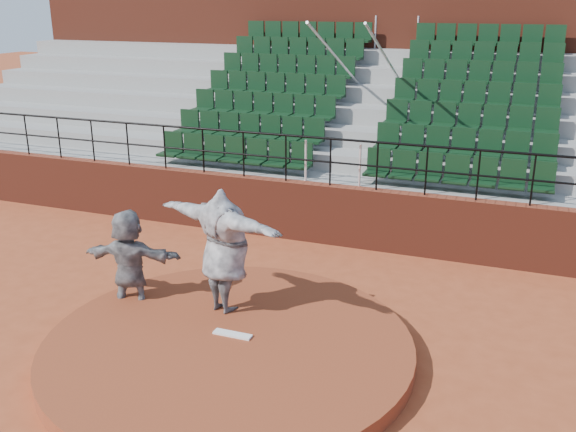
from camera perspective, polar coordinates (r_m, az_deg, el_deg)
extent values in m
plane|color=#9E4423|center=(9.86, -5.29, -12.17)|extent=(90.00, 90.00, 0.00)
cylinder|color=brown|center=(9.79, -5.32, -11.54)|extent=(5.50, 5.50, 0.25)
cube|color=white|center=(9.84, -4.95, -10.43)|extent=(0.60, 0.15, 0.03)
cube|color=maroon|center=(13.84, 3.68, 0.17)|extent=(24.00, 0.30, 1.30)
cylinder|color=black|center=(13.40, 3.83, 6.87)|extent=(24.00, 0.05, 0.05)
cylinder|color=black|center=(13.52, 3.78, 4.80)|extent=(24.00, 0.04, 0.04)
cylinder|color=black|center=(17.55, -22.22, 6.69)|extent=(0.04, 0.04, 1.00)
cylinder|color=black|center=(16.89, -19.70, 6.56)|extent=(0.04, 0.04, 1.00)
cylinder|color=black|center=(16.26, -16.98, 6.41)|extent=(0.04, 0.04, 1.00)
cylinder|color=black|center=(15.68, -14.05, 6.23)|extent=(0.04, 0.04, 1.00)
cylinder|color=black|center=(15.14, -10.91, 6.02)|extent=(0.04, 0.04, 1.00)
cylinder|color=black|center=(14.65, -7.55, 5.77)|extent=(0.04, 0.04, 1.00)
cylinder|color=black|center=(14.21, -3.97, 5.49)|extent=(0.04, 0.04, 1.00)
cylinder|color=black|center=(13.83, -0.19, 5.16)|extent=(0.04, 0.04, 1.00)
cylinder|color=black|center=(13.52, 3.78, 4.80)|extent=(0.04, 0.04, 1.00)
cylinder|color=black|center=(13.27, 7.92, 4.39)|extent=(0.04, 0.04, 1.00)
cylinder|color=black|center=(13.09, 12.19, 3.95)|extent=(0.04, 0.04, 1.00)
cylinder|color=black|center=(12.99, 16.55, 3.47)|extent=(0.04, 0.04, 1.00)
cylinder|color=black|center=(12.97, 20.94, 2.98)|extent=(0.04, 0.04, 1.00)
cube|color=gray|center=(14.36, 4.37, 0.85)|extent=(24.00, 0.85, 1.30)
cube|color=black|center=(14.98, -4.86, 5.60)|extent=(3.85, 0.48, 0.72)
cube|color=black|center=(13.63, 14.73, 3.72)|extent=(3.85, 0.48, 0.72)
cube|color=gray|center=(15.08, 5.31, 2.50)|extent=(24.00, 0.85, 1.70)
cube|color=black|center=(15.65, -3.55, 7.70)|extent=(3.85, 0.48, 0.72)
cube|color=black|center=(14.36, 15.26, 6.07)|extent=(3.85, 0.48, 0.72)
cube|color=gray|center=(15.82, 6.17, 4.00)|extent=(24.00, 0.85, 2.10)
cube|color=black|center=(16.34, -2.34, 9.62)|extent=(3.85, 0.48, 0.72)
cube|color=black|center=(15.12, 15.75, 8.19)|extent=(3.85, 0.48, 0.72)
cube|color=gray|center=(16.58, 6.96, 5.36)|extent=(24.00, 0.85, 2.50)
cube|color=black|center=(17.06, -1.22, 11.38)|extent=(3.85, 0.48, 0.72)
cube|color=black|center=(15.89, 16.20, 10.10)|extent=(3.85, 0.48, 0.72)
cube|color=gray|center=(17.34, 7.68, 6.60)|extent=(24.00, 0.85, 2.90)
cube|color=black|center=(17.80, -0.18, 12.98)|extent=(3.85, 0.48, 0.72)
cube|color=black|center=(16.68, 16.60, 11.84)|extent=(3.85, 0.48, 0.72)
cube|color=gray|center=(18.11, 8.34, 7.74)|extent=(24.00, 0.85, 3.30)
cube|color=black|center=(18.56, 0.79, 14.46)|extent=(3.85, 0.48, 0.72)
cube|color=black|center=(17.49, 16.98, 13.41)|extent=(3.85, 0.48, 0.72)
cube|color=gray|center=(18.89, 8.95, 8.78)|extent=(24.00, 0.85, 3.70)
cube|color=black|center=(19.33, 1.69, 15.81)|extent=(3.85, 0.48, 0.72)
cube|color=black|center=(18.31, 17.32, 14.85)|extent=(3.85, 0.48, 0.72)
cylinder|color=silver|center=(16.37, 5.17, 12.90)|extent=(0.06, 5.97, 2.46)
cylinder|color=silver|center=(16.09, 9.39, 12.62)|extent=(0.06, 5.97, 2.46)
cube|color=maroon|center=(20.56, 10.38, 14.28)|extent=(24.00, 3.00, 7.10)
imported|color=black|center=(10.19, -5.71, -3.08)|extent=(2.61, 1.45, 2.05)
imported|color=black|center=(11.03, -13.90, -3.92)|extent=(1.74, 0.84, 1.80)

